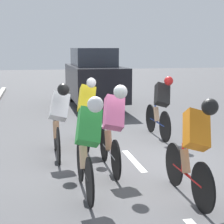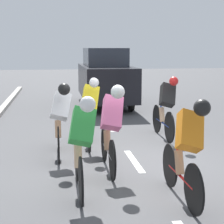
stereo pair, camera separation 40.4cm
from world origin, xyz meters
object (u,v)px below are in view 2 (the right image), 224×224
at_px(cyclist_white, 60,118).
at_px(cyclist_orange, 187,147).
at_px(cyclist_green, 81,142).
at_px(support_car, 105,77).
at_px(cyclist_pink, 111,125).
at_px(cyclist_black, 166,106).
at_px(cyclist_yellow, 89,111).

bearing_deg(cyclist_white, cyclist_orange, 124.77).
bearing_deg(cyclist_green, support_car, -100.04).
height_order(cyclist_pink, cyclist_orange, cyclist_pink).
xyz_separation_m(cyclist_pink, cyclist_white, (0.84, -0.99, -0.04)).
relative_size(cyclist_pink, support_car, 0.40).
distance_m(cyclist_orange, cyclist_white, 2.94).
distance_m(cyclist_green, cyclist_white, 1.94).
xyz_separation_m(cyclist_green, cyclist_black, (-2.19, -3.11, -0.02)).
bearing_deg(cyclist_yellow, cyclist_black, -165.69).
bearing_deg(cyclist_yellow, cyclist_white, 49.05).
xyz_separation_m(cyclist_white, support_car, (-1.73, -6.33, 0.28)).
height_order(cyclist_pink, cyclist_green, cyclist_pink).
bearing_deg(cyclist_pink, cyclist_yellow, -82.65).
bearing_deg(support_car, cyclist_green, 79.96).
xyz_separation_m(cyclist_green, cyclist_orange, (-1.41, 0.49, 0.00)).
bearing_deg(cyclist_orange, cyclist_black, -102.32).
relative_size(cyclist_yellow, support_car, 0.39).
bearing_deg(cyclist_white, support_car, -105.31).
distance_m(cyclist_white, cyclist_yellow, 0.95).
height_order(cyclist_white, support_car, support_car).
distance_m(cyclist_green, cyclist_orange, 1.49).
distance_m(cyclist_white, support_car, 6.57).
xyz_separation_m(cyclist_green, cyclist_white, (0.27, -1.92, 0.00)).
bearing_deg(cyclist_orange, cyclist_green, -19.29).
xyz_separation_m(cyclist_orange, cyclist_white, (1.68, -2.42, -0.00)).
relative_size(cyclist_white, support_car, 0.39).
bearing_deg(cyclist_pink, cyclist_orange, 120.28).
bearing_deg(cyclist_pink, cyclist_green, 58.56).
height_order(cyclist_pink, cyclist_white, cyclist_pink).
height_order(cyclist_green, support_car, support_car).
bearing_deg(support_car, cyclist_orange, 89.64).
relative_size(cyclist_pink, cyclist_orange, 1.01).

